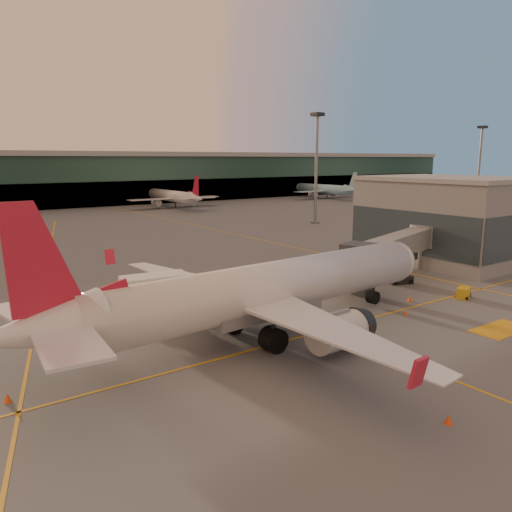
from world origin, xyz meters
TOP-DOWN VIEW (x-y plane):
  - ground at (0.00, 0.00)m, footprint 600.00×600.00m
  - taxi_markings at (-7.32, 44.49)m, footprint 100.12×173.00m
  - terminal at (0.00, 141.79)m, footprint 400.00×20.00m
  - gate_building at (41.93, 17.93)m, footprint 18.40×22.40m
  - mast_east_near at (55.00, 62.00)m, footprint 2.40×2.40m
  - mast_east_far at (130.00, 66.00)m, footprint 2.40×2.40m
  - main_airplane at (-1.17, 6.73)m, footprint 42.35×38.15m
  - jet_bridge at (25.54, 13.44)m, footprint 23.46×9.89m
  - catering_truck at (-6.78, 15.56)m, footprint 6.33×3.42m
  - gpu_cart at (24.69, 3.91)m, footprint 2.35×1.90m
  - pushback_tug at (24.30, 12.34)m, footprint 3.28×2.46m
  - cone_nose at (18.67, 6.51)m, footprint 0.50×0.50m
  - cone_tail at (-21.02, 6.79)m, footprint 0.48×0.48m
  - cone_wing_right at (-0.52, -11.05)m, footprint 0.47×0.47m
  - cone_wing_left at (-1.70, 24.95)m, footprint 0.38×0.38m
  - cone_fwd at (14.53, 3.79)m, footprint 0.39×0.39m

SIDE VIEW (x-z plane):
  - ground at x=0.00m, z-range 0.00..0.00m
  - taxi_markings at x=-7.32m, z-range 0.00..0.01m
  - cone_wing_left at x=-1.70m, z-range -0.01..0.48m
  - cone_fwd at x=14.53m, z-range -0.01..0.49m
  - cone_wing_right at x=-0.52m, z-range -0.01..0.58m
  - cone_tail at x=-21.02m, z-range -0.01..0.59m
  - cone_nose at x=18.67m, z-range -0.01..0.62m
  - gpu_cart at x=24.69m, z-range -0.01..1.18m
  - pushback_tug at x=24.30m, z-range -0.14..1.36m
  - catering_truck at x=-6.78m, z-range 0.32..5.02m
  - main_airplane at x=-1.17m, z-range -2.24..10.54m
  - jet_bridge at x=25.54m, z-range 1.24..7.42m
  - gate_building at x=41.93m, z-range -0.01..12.59m
  - terminal at x=0.00m, z-range -0.04..17.56m
  - mast_east_near at x=55.00m, z-range 2.06..27.66m
  - mast_east_far at x=130.00m, z-range 2.06..27.66m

